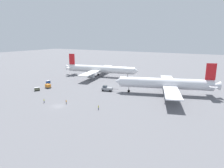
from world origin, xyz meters
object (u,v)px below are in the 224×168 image
(gse_baggage_cart_trailing, at_px, (48,82))
(gse_baggage_cart_near_cluster, at_px, (37,89))
(gse_container_dolly_flat, at_px, (48,86))
(pushback_tug, at_px, (107,88))
(ground_crew_wing_walker_right, at_px, (98,107))
(ground_crew_ramp_agent_by_cones, at_px, (44,101))
(ground_crew_marshaller_foreground, at_px, (66,102))
(airliner_being_pushed, at_px, (166,84))
(airliner_at_gate_left, at_px, (100,69))

(gse_baggage_cart_trailing, height_order, gse_baggage_cart_near_cluster, same)
(gse_container_dolly_flat, bearing_deg, pushback_tug, 19.18)
(pushback_tug, distance_m, ground_crew_wing_walker_right, 27.25)
(gse_baggage_cart_near_cluster, xyz_separation_m, ground_crew_ramp_agent_by_cones, (18.52, -12.00, 0.05))
(ground_crew_ramp_agent_by_cones, xyz_separation_m, ground_crew_marshaller_foreground, (9.06, 3.68, 0.01))
(airliner_being_pushed, relative_size, ground_crew_ramp_agent_by_cones, 27.51)
(ground_crew_ramp_agent_by_cones, relative_size, ground_crew_marshaller_foreground, 0.99)
(ground_crew_ramp_agent_by_cones, bearing_deg, gse_baggage_cart_trailing, 134.38)
(pushback_tug, relative_size, gse_container_dolly_flat, 2.46)
(gse_baggage_cart_trailing, bearing_deg, airliner_at_gate_left, 65.32)
(ground_crew_wing_walker_right, bearing_deg, pushback_tug, 114.03)
(airliner_being_pushed, relative_size, gse_baggage_cart_trailing, 16.07)
(airliner_at_gate_left, xyz_separation_m, airliner_being_pushed, (52.39, -22.39, 0.22))
(gse_baggage_cart_trailing, bearing_deg, airliner_being_pushed, 9.48)
(airliner_being_pushed, distance_m, gse_baggage_cart_near_cluster, 65.73)
(gse_container_dolly_flat, height_order, ground_crew_marshaller_foreground, gse_container_dolly_flat)
(pushback_tug, distance_m, gse_baggage_cart_trailing, 39.83)
(gse_baggage_cart_trailing, relative_size, ground_crew_marshaller_foreground, 1.69)
(gse_baggage_cart_near_cluster, bearing_deg, pushback_tug, 28.76)
(airliner_being_pushed, distance_m, ground_crew_ramp_agent_by_cones, 56.66)
(ground_crew_wing_walker_right, height_order, ground_crew_marshaller_foreground, ground_crew_marshaller_foreground)
(airliner_being_pushed, height_order, ground_crew_ramp_agent_by_cones, airliner_being_pushed)
(airliner_being_pushed, bearing_deg, ground_crew_wing_walker_right, -116.94)
(gse_baggage_cart_near_cluster, bearing_deg, airliner_being_pushed, 23.58)
(gse_container_dolly_flat, distance_m, gse_baggage_cart_near_cluster, 6.78)
(airliner_at_gate_left, distance_m, ground_crew_marshaller_foreground, 60.45)
(pushback_tug, distance_m, ground_crew_ramp_agent_by_cones, 32.45)
(pushback_tug, bearing_deg, gse_container_dolly_flat, -160.82)
(pushback_tug, bearing_deg, gse_baggage_cart_trailing, -176.19)
(pushback_tug, bearing_deg, ground_crew_ramp_agent_by_cones, -114.44)
(ground_crew_wing_walker_right, bearing_deg, ground_crew_marshaller_foreground, -176.38)
(airliner_at_gate_left, relative_size, ground_crew_ramp_agent_by_cones, 31.03)
(gse_container_dolly_flat, xyz_separation_m, ground_crew_marshaller_foreground, (26.74, -15.04, -0.25))
(airliner_being_pushed, height_order, gse_baggage_cart_trailing, airliner_being_pushed)
(gse_container_dolly_flat, bearing_deg, ground_crew_marshaller_foreground, -29.36)
(airliner_at_gate_left, distance_m, gse_baggage_cart_trailing, 37.37)
(airliner_being_pushed, bearing_deg, pushback_tug, -162.84)
(ground_crew_wing_walker_right, bearing_deg, gse_baggage_cart_trailing, 156.38)
(airliner_being_pushed, xyz_separation_m, ground_crew_marshaller_foreground, (-32.53, -34.55, -4.37))
(gse_baggage_cart_trailing, relative_size, gse_container_dolly_flat, 0.85)
(ground_crew_wing_walker_right, distance_m, ground_crew_marshaller_foreground, 15.49)
(airliner_at_gate_left, height_order, gse_baggage_cart_near_cluster, airliner_at_gate_left)
(airliner_at_gate_left, bearing_deg, ground_crew_marshaller_foreground, -70.77)
(ground_crew_ramp_agent_by_cones, bearing_deg, gse_baggage_cart_near_cluster, 147.06)
(gse_baggage_cart_trailing, relative_size, ground_crew_wing_walker_right, 1.72)
(gse_baggage_cart_trailing, xyz_separation_m, gse_baggage_cart_near_cluster, (7.80, -14.89, 0.00))
(gse_baggage_cart_trailing, bearing_deg, gse_baggage_cart_near_cluster, -62.36)
(gse_baggage_cart_trailing, relative_size, gse_baggage_cart_near_cluster, 0.95)
(airliner_being_pushed, xyz_separation_m, gse_baggage_cart_trailing, (-67.90, -11.34, -4.44))
(pushback_tug, height_order, ground_crew_marshaller_foreground, pushback_tug)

